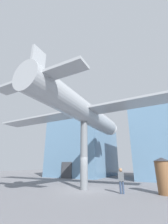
# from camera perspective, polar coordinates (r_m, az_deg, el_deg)

# --- Properties ---
(ground_plane) EXTENTS (80.00, 80.00, 0.00)m
(ground_plane) POSITION_cam_1_polar(r_m,az_deg,el_deg) (13.53, 0.00, -27.55)
(ground_plane) COLOR slate
(glass_pavilion_left) EXTENTS (9.29, 12.00, 10.62)m
(glass_pavilion_left) POSITION_cam_1_polar(r_m,az_deg,el_deg) (29.36, 0.29, -13.33)
(glass_pavilion_left) COLOR slate
(glass_pavilion_left) RESTS_ON ground_plane
(support_pylon_central) EXTENTS (0.64, 0.64, 5.65)m
(support_pylon_central) POSITION_cam_1_polar(r_m,az_deg,el_deg) (13.43, 0.00, -15.53)
(support_pylon_central) COLOR slate
(support_pylon_central) RESTS_ON ground_plane
(suspended_airplane) EXTENTS (21.13, 15.59, 3.37)m
(suspended_airplane) POSITION_cam_1_polar(r_m,az_deg,el_deg) (14.35, 0.33, -0.17)
(suspended_airplane) COLOR #93999E
(suspended_airplane) RESTS_ON support_pylon_central
(visitor_person) EXTENTS (0.44, 0.30, 1.68)m
(visitor_person) POSITION_cam_1_polar(r_m,az_deg,el_deg) (11.97, 13.98, -23.45)
(visitor_person) COLOR #2D3D56
(visitor_person) RESTS_ON ground_plane
(info_kiosk) EXTENTS (1.18, 1.18, 2.41)m
(info_kiosk) POSITION_cam_1_polar(r_m,az_deg,el_deg) (12.57, 28.11, -20.39)
(info_kiosk) COLOR brown
(info_kiosk) RESTS_ON ground_plane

